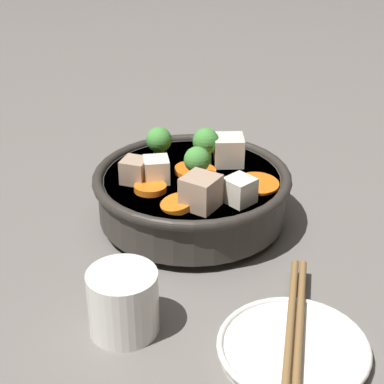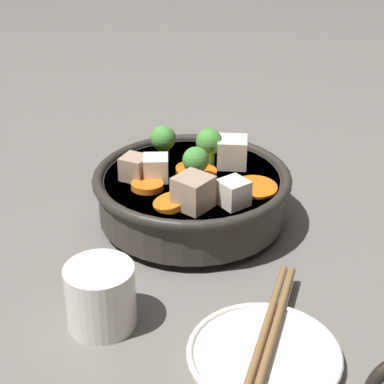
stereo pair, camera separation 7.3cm
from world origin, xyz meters
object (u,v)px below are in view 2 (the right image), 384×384
at_px(stirfry_bowl, 192,190).
at_px(chopsticks_pair, 265,347).
at_px(tea_cup, 101,296).
at_px(side_saucer, 264,356).

height_order(stirfry_bowl, chopsticks_pair, stirfry_bowl).
height_order(tea_cup, chopsticks_pair, tea_cup).
xyz_separation_m(stirfry_bowl, side_saucer, (0.01, 0.24, -0.04)).
bearing_deg(stirfry_bowl, chopsticks_pair, 87.80).
xyz_separation_m(side_saucer, tea_cup, (0.12, -0.09, 0.02)).
relative_size(stirfry_bowl, side_saucer, 1.70).
distance_m(side_saucer, chopsticks_pair, 0.01).
relative_size(stirfry_bowl, chopsticks_pair, 1.11).
bearing_deg(side_saucer, stirfry_bowl, -92.20).
distance_m(tea_cup, chopsticks_pair, 0.15).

